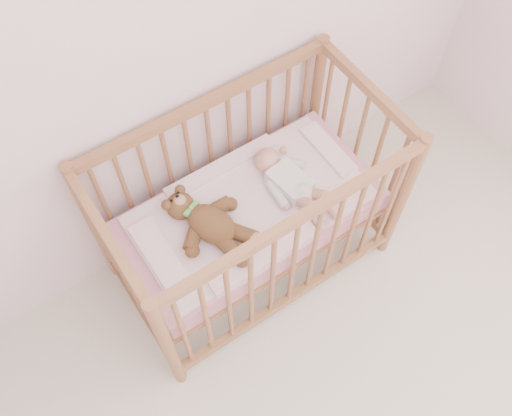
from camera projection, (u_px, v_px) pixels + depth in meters
wall_back at (128, 55)px, 2.10m from camera, size 4.00×0.02×2.70m
crib at (250, 213)px, 2.74m from camera, size 1.36×0.76×1.00m
mattress at (250, 215)px, 2.75m from camera, size 1.22×0.62×0.13m
blanket at (250, 207)px, 2.69m from camera, size 1.10×0.58×0.06m
baby at (290, 180)px, 2.67m from camera, size 0.33×0.57×0.13m
teddy_bear at (212, 224)px, 2.54m from camera, size 0.53×0.62×0.14m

